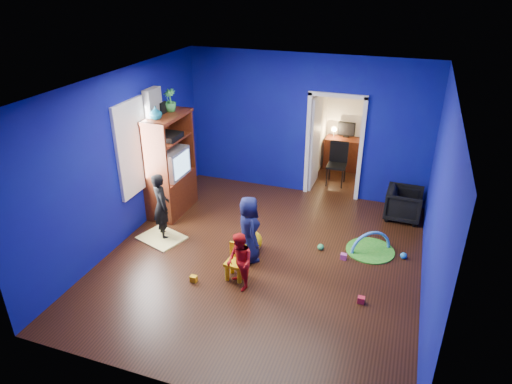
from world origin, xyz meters
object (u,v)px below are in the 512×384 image
(child_black, at_px, (161,206))
(play_mat, at_px, (370,250))
(study_desk, at_px, (344,154))
(toddler_red, at_px, (240,262))
(hopper_ball, at_px, (251,241))
(tv_armoire, at_px, (169,165))
(crt_tv, at_px, (171,163))
(child_navy, at_px, (249,229))
(armchair, at_px, (404,204))
(kid_chair, at_px, (235,264))
(folding_chair, at_px, (337,165))
(vase, at_px, (156,113))

(child_black, height_order, play_mat, child_black)
(child_black, relative_size, study_desk, 1.38)
(toddler_red, distance_m, hopper_ball, 1.04)
(tv_armoire, distance_m, crt_tv, 0.06)
(child_navy, xyz_separation_m, study_desk, (0.81, 4.33, -0.19))
(child_black, relative_size, crt_tv, 1.74)
(tv_armoire, bearing_deg, toddler_red, -40.75)
(crt_tv, bearing_deg, toddler_red, -41.29)
(armchair, relative_size, kid_chair, 1.34)
(toddler_red, xyz_separation_m, play_mat, (1.74, 1.65, -0.45))
(study_desk, xyz_separation_m, folding_chair, (0.00, -0.96, 0.09))
(armchair, relative_size, hopper_ball, 1.78)
(child_navy, xyz_separation_m, toddler_red, (0.13, -0.74, -0.11))
(toddler_red, bearing_deg, armchair, 100.70)
(tv_armoire, relative_size, play_mat, 2.41)
(study_desk, bearing_deg, child_navy, -100.61)
(folding_chair, bearing_deg, child_navy, -103.53)
(toddler_red, relative_size, study_desk, 1.04)
(crt_tv, bearing_deg, child_black, -73.12)
(child_navy, xyz_separation_m, play_mat, (1.87, 0.91, -0.56))
(tv_armoire, distance_m, study_desk, 4.33)
(hopper_ball, bearing_deg, vase, 164.37)
(vase, height_order, kid_chair, vase)
(vase, height_order, crt_tv, vase)
(toddler_red, xyz_separation_m, tv_armoire, (-2.13, 1.84, 0.52))
(armchair, bearing_deg, folding_chair, 55.36)
(child_navy, distance_m, hopper_ball, 0.46)
(kid_chair, xyz_separation_m, play_mat, (1.89, 1.45, -0.24))
(vase, bearing_deg, toddler_red, -35.80)
(child_navy, height_order, vase, vase)
(child_navy, distance_m, toddler_red, 0.76)
(kid_chair, bearing_deg, child_black, 162.21)
(tv_armoire, relative_size, kid_chair, 3.92)
(study_desk, bearing_deg, crt_tv, -130.70)
(vase, bearing_deg, child_navy, -21.67)
(child_black, relative_size, tv_armoire, 0.62)
(play_mat, bearing_deg, toddler_red, -136.65)
(child_black, xyz_separation_m, child_navy, (1.69, -0.18, -0.04))
(child_black, xyz_separation_m, kid_chair, (1.66, -0.72, -0.36))
(child_black, bearing_deg, toddler_red, -161.78)
(toddler_red, bearing_deg, vase, -169.13)
(folding_chair, bearing_deg, kid_chair, -102.05)
(child_navy, distance_m, folding_chair, 3.47)
(kid_chair, relative_size, play_mat, 0.61)
(armchair, xyz_separation_m, child_black, (-4.00, -2.09, 0.31))
(crt_tv, relative_size, folding_chair, 0.76)
(child_black, xyz_separation_m, tv_armoire, (-0.32, 0.92, 0.37))
(armchair, distance_m, kid_chair, 3.66)
(hopper_ball, bearing_deg, armchair, 40.55)
(crt_tv, distance_m, play_mat, 3.97)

